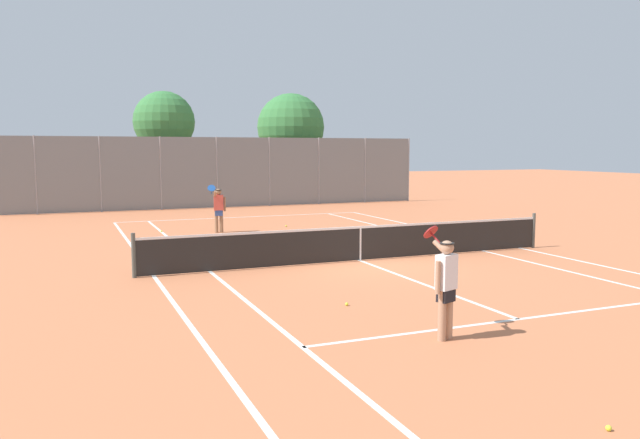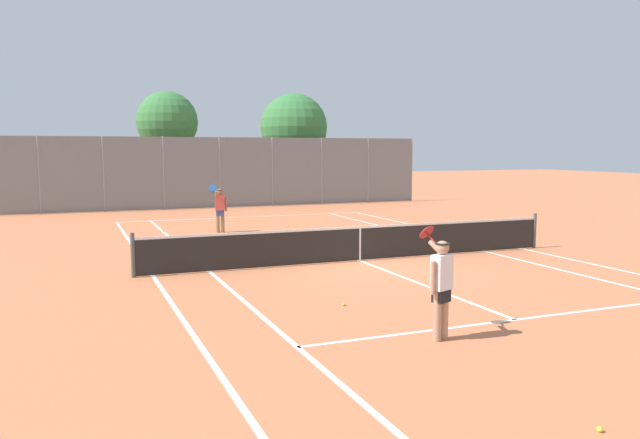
% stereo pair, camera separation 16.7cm
% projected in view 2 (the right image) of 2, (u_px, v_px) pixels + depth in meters
% --- Properties ---
extents(ground_plane, '(120.00, 120.00, 0.00)m').
position_uv_depth(ground_plane, '(360.00, 261.00, 17.00)').
color(ground_plane, '#C67047').
extents(court_line_markings, '(11.10, 23.90, 0.01)m').
position_uv_depth(court_line_markings, '(360.00, 261.00, 17.00)').
color(court_line_markings, silver).
rests_on(court_line_markings, ground).
extents(tennis_net, '(12.00, 0.10, 1.07)m').
position_uv_depth(tennis_net, '(360.00, 242.00, 16.94)').
color(tennis_net, '#474C47').
rests_on(tennis_net, ground).
extents(player_near_side, '(0.48, 0.87, 1.77)m').
position_uv_depth(player_near_side, '(441.00, 283.00, 9.85)').
color(player_near_side, tan).
rests_on(player_near_side, ground).
extents(player_far_left, '(0.76, 0.72, 1.77)m').
position_uv_depth(player_far_left, '(220.00, 207.00, 22.67)').
color(player_far_left, '#936B4C').
rests_on(player_far_left, ground).
extents(loose_tennis_ball_0, '(0.07, 0.07, 0.07)m').
position_uv_depth(loose_tennis_ball_0, '(288.00, 226.00, 24.46)').
color(loose_tennis_ball_0, '#D1DB33').
rests_on(loose_tennis_ball_0, ground).
extents(loose_tennis_ball_1, '(0.07, 0.07, 0.07)m').
position_uv_depth(loose_tennis_ball_1, '(252.00, 242.00, 20.25)').
color(loose_tennis_ball_1, '#D1DB33').
rests_on(loose_tennis_ball_1, ground).
extents(loose_tennis_ball_2, '(0.07, 0.07, 0.07)m').
position_uv_depth(loose_tennis_ball_2, '(600.00, 429.00, 6.69)').
color(loose_tennis_ball_2, '#D1DB33').
rests_on(loose_tennis_ball_2, ground).
extents(loose_tennis_ball_3, '(0.07, 0.07, 0.07)m').
position_uv_depth(loose_tennis_ball_3, '(344.00, 304.00, 12.09)').
color(loose_tennis_ball_3, '#D1DB33').
rests_on(loose_tennis_ball_3, ground).
extents(loose_tennis_ball_4, '(0.07, 0.07, 0.07)m').
position_uv_depth(loose_tennis_ball_4, '(227.00, 264.00, 16.40)').
color(loose_tennis_ball_4, '#D1DB33').
rests_on(loose_tennis_ball_4, ground).
extents(loose_tennis_ball_5, '(0.07, 0.07, 0.07)m').
position_uv_depth(loose_tennis_ball_5, '(163.00, 231.00, 22.91)').
color(loose_tennis_ball_5, '#D1DB33').
rests_on(loose_tennis_ball_5, ground).
extents(back_fence, '(22.90, 0.08, 3.67)m').
position_uv_depth(back_fence, '(220.00, 172.00, 32.27)').
color(back_fence, gray).
rests_on(back_fence, ground).
extents(tree_behind_left, '(3.28, 3.28, 6.13)m').
position_uv_depth(tree_behind_left, '(167.00, 123.00, 33.60)').
color(tree_behind_left, brown).
rests_on(tree_behind_left, ground).
extents(tree_behind_right, '(3.97, 3.97, 6.31)m').
position_uv_depth(tree_behind_right, '(295.00, 129.00, 36.82)').
color(tree_behind_right, brown).
rests_on(tree_behind_right, ground).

